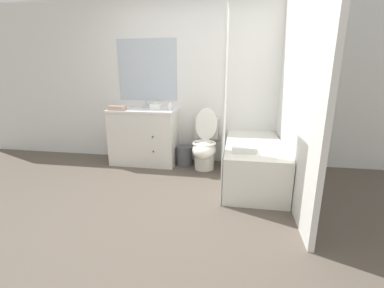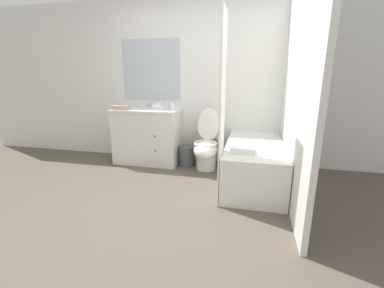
{
  "view_description": "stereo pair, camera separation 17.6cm",
  "coord_description": "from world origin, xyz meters",
  "px_view_note": "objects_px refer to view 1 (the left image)",
  "views": [
    {
      "loc": [
        0.66,
        -2.38,
        1.37
      ],
      "look_at": [
        0.12,
        0.74,
        0.52
      ],
      "focal_mm": 24.0,
      "sensor_mm": 36.0,
      "label": 1
    },
    {
      "loc": [
        0.83,
        -2.35,
        1.37
      ],
      "look_at": [
        0.12,
        0.74,
        0.52
      ],
      "focal_mm": 24.0,
      "sensor_mm": 36.0,
      "label": 2
    }
  ],
  "objects_px": {
    "sink_faucet": "(147,106)",
    "toilet": "(205,146)",
    "vanity_cabinet": "(145,136)",
    "wastebasket": "(185,156)",
    "bathtub": "(253,162)",
    "soap_dispenser": "(169,106)",
    "bath_towel_folded": "(244,148)",
    "hand_towel_folded": "(117,108)",
    "tissue_box": "(156,107)"
  },
  "relations": [
    {
      "from": "sink_faucet",
      "to": "toilet",
      "type": "height_order",
      "value": "sink_faucet"
    },
    {
      "from": "toilet",
      "to": "vanity_cabinet",
      "type": "bearing_deg",
      "value": 174.35
    },
    {
      "from": "wastebasket",
      "to": "sink_faucet",
      "type": "bearing_deg",
      "value": 161.48
    },
    {
      "from": "wastebasket",
      "to": "bathtub",
      "type": "bearing_deg",
      "value": -24.59
    },
    {
      "from": "wastebasket",
      "to": "soap_dispenser",
      "type": "bearing_deg",
      "value": -178.36
    },
    {
      "from": "sink_faucet",
      "to": "wastebasket",
      "type": "relative_size",
      "value": 0.47
    },
    {
      "from": "bathtub",
      "to": "soap_dispenser",
      "type": "xyz_separation_m",
      "value": [
        -1.23,
        0.45,
        0.65
      ]
    },
    {
      "from": "toilet",
      "to": "wastebasket",
      "type": "height_order",
      "value": "toilet"
    },
    {
      "from": "sink_faucet",
      "to": "bathtub",
      "type": "distance_m",
      "value": 1.9
    },
    {
      "from": "bath_towel_folded",
      "to": "bathtub",
      "type": "bearing_deg",
      "value": 69.78
    },
    {
      "from": "vanity_cabinet",
      "to": "toilet",
      "type": "distance_m",
      "value": 0.98
    },
    {
      "from": "vanity_cabinet",
      "to": "soap_dispenser",
      "type": "distance_m",
      "value": 0.64
    },
    {
      "from": "wastebasket",
      "to": "bath_towel_folded",
      "type": "bearing_deg",
      "value": -43.95
    },
    {
      "from": "sink_faucet",
      "to": "hand_towel_folded",
      "type": "distance_m",
      "value": 0.49
    },
    {
      "from": "toilet",
      "to": "hand_towel_folded",
      "type": "bearing_deg",
      "value": -177.58
    },
    {
      "from": "bathtub",
      "to": "vanity_cabinet",
      "type": "bearing_deg",
      "value": 163.7
    },
    {
      "from": "wastebasket",
      "to": "soap_dispenser",
      "type": "height_order",
      "value": "soap_dispenser"
    },
    {
      "from": "vanity_cabinet",
      "to": "hand_towel_folded",
      "type": "bearing_deg",
      "value": -156.58
    },
    {
      "from": "vanity_cabinet",
      "to": "toilet",
      "type": "xyz_separation_m",
      "value": [
        0.97,
        -0.1,
        -0.09
      ]
    },
    {
      "from": "vanity_cabinet",
      "to": "tissue_box",
      "type": "height_order",
      "value": "tissue_box"
    },
    {
      "from": "wastebasket",
      "to": "hand_towel_folded",
      "type": "distance_m",
      "value": 1.25
    },
    {
      "from": "toilet",
      "to": "soap_dispenser",
      "type": "height_order",
      "value": "soap_dispenser"
    },
    {
      "from": "vanity_cabinet",
      "to": "soap_dispenser",
      "type": "xyz_separation_m",
      "value": [
        0.42,
        -0.03,
        0.48
      ]
    },
    {
      "from": "tissue_box",
      "to": "sink_faucet",
      "type": "bearing_deg",
      "value": 134.42
    },
    {
      "from": "hand_towel_folded",
      "to": "bath_towel_folded",
      "type": "distance_m",
      "value": 2.02
    },
    {
      "from": "wastebasket",
      "to": "soap_dispenser",
      "type": "relative_size",
      "value": 2.14
    },
    {
      "from": "wastebasket",
      "to": "tissue_box",
      "type": "xyz_separation_m",
      "value": [
        -0.44,
        0.01,
        0.75
      ]
    },
    {
      "from": "bathtub",
      "to": "bath_towel_folded",
      "type": "bearing_deg",
      "value": -110.22
    },
    {
      "from": "sink_faucet",
      "to": "bath_towel_folded",
      "type": "bearing_deg",
      "value": -34.81
    },
    {
      "from": "tissue_box",
      "to": "soap_dispenser",
      "type": "relative_size",
      "value": 1.06
    },
    {
      "from": "soap_dispenser",
      "to": "sink_faucet",
      "type": "bearing_deg",
      "value": 152.17
    },
    {
      "from": "tissue_box",
      "to": "vanity_cabinet",
      "type": "bearing_deg",
      "value": 175.81
    },
    {
      "from": "hand_towel_folded",
      "to": "bath_towel_folded",
      "type": "xyz_separation_m",
      "value": [
        1.87,
        -0.71,
        -0.34
      ]
    },
    {
      "from": "bathtub",
      "to": "soap_dispenser",
      "type": "bearing_deg",
      "value": 159.75
    },
    {
      "from": "vanity_cabinet",
      "to": "wastebasket",
      "type": "bearing_deg",
      "value": -2.05
    },
    {
      "from": "vanity_cabinet",
      "to": "toilet",
      "type": "relative_size",
      "value": 1.15
    },
    {
      "from": "vanity_cabinet",
      "to": "bathtub",
      "type": "distance_m",
      "value": 1.73
    },
    {
      "from": "vanity_cabinet",
      "to": "bath_towel_folded",
      "type": "height_order",
      "value": "vanity_cabinet"
    },
    {
      "from": "toilet",
      "to": "hand_towel_folded",
      "type": "xyz_separation_m",
      "value": [
        -1.32,
        -0.06,
        0.54
      ]
    },
    {
      "from": "bathtub",
      "to": "hand_towel_folded",
      "type": "distance_m",
      "value": 2.13
    },
    {
      "from": "sink_faucet",
      "to": "hand_towel_folded",
      "type": "height_order",
      "value": "sink_faucet"
    },
    {
      "from": "bathtub",
      "to": "tissue_box",
      "type": "relative_size",
      "value": 10.01
    },
    {
      "from": "hand_towel_folded",
      "to": "tissue_box",
      "type": "bearing_deg",
      "value": 13.84
    },
    {
      "from": "sink_faucet",
      "to": "tissue_box",
      "type": "bearing_deg",
      "value": -45.58
    },
    {
      "from": "bathtub",
      "to": "tissue_box",
      "type": "height_order",
      "value": "tissue_box"
    },
    {
      "from": "bathtub",
      "to": "bath_towel_folded",
      "type": "height_order",
      "value": "bath_towel_folded"
    },
    {
      "from": "toilet",
      "to": "wastebasket",
      "type": "xyz_separation_m",
      "value": [
        -0.32,
        0.07,
        -0.2
      ]
    },
    {
      "from": "toilet",
      "to": "sink_faucet",
      "type": "bearing_deg",
      "value": 163.37
    },
    {
      "from": "toilet",
      "to": "wastebasket",
      "type": "relative_size",
      "value": 2.96
    },
    {
      "from": "wastebasket",
      "to": "tissue_box",
      "type": "distance_m",
      "value": 0.87
    }
  ]
}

